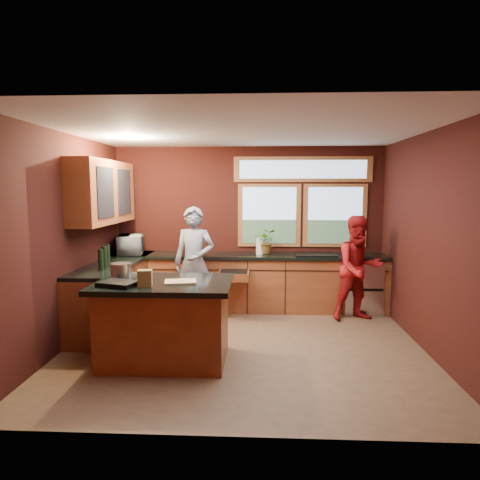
# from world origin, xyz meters

# --- Properties ---
(floor) EXTENTS (4.50, 4.50, 0.00)m
(floor) POSITION_xyz_m (0.00, 0.00, 0.00)
(floor) COLOR brown
(floor) RESTS_ON ground
(room_shell) EXTENTS (4.52, 4.02, 2.71)m
(room_shell) POSITION_xyz_m (-0.60, 0.32, 1.80)
(room_shell) COLOR black
(room_shell) RESTS_ON ground
(back_counter) EXTENTS (4.50, 0.64, 0.93)m
(back_counter) POSITION_xyz_m (0.20, 1.70, 0.46)
(back_counter) COLOR #612C17
(back_counter) RESTS_ON floor
(left_counter) EXTENTS (0.64, 2.30, 0.93)m
(left_counter) POSITION_xyz_m (-1.95, 0.85, 0.47)
(left_counter) COLOR #612C17
(left_counter) RESTS_ON floor
(island) EXTENTS (1.55, 1.05, 0.95)m
(island) POSITION_xyz_m (-0.90, -0.49, 0.48)
(island) COLOR #612C17
(island) RESTS_ON floor
(person_grey) EXTENTS (0.68, 0.50, 1.73)m
(person_grey) POSITION_xyz_m (-0.81, 1.17, 0.87)
(person_grey) COLOR slate
(person_grey) RESTS_ON floor
(person_red) EXTENTS (0.91, 0.78, 1.60)m
(person_red) POSITION_xyz_m (1.70, 1.21, 0.80)
(person_red) COLOR #9E1213
(person_red) RESTS_ON floor
(microwave) EXTENTS (0.51, 0.65, 0.32)m
(microwave) POSITION_xyz_m (-1.92, 1.59, 1.09)
(microwave) COLOR #999999
(microwave) RESTS_ON left_counter
(potted_plant) EXTENTS (0.37, 0.32, 0.41)m
(potted_plant) POSITION_xyz_m (0.29, 1.75, 1.14)
(potted_plant) COLOR #999999
(potted_plant) RESTS_ON back_counter
(paper_towel) EXTENTS (0.12, 0.12, 0.28)m
(paper_towel) POSITION_xyz_m (0.19, 1.70, 1.07)
(paper_towel) COLOR silver
(paper_towel) RESTS_ON back_counter
(cutting_board) EXTENTS (0.39, 0.31, 0.02)m
(cutting_board) POSITION_xyz_m (-0.70, -0.54, 0.95)
(cutting_board) COLOR tan
(cutting_board) RESTS_ON island
(stock_pot) EXTENTS (0.24, 0.24, 0.18)m
(stock_pot) POSITION_xyz_m (-1.45, -0.34, 1.03)
(stock_pot) COLOR #B8B7BC
(stock_pot) RESTS_ON island
(paper_bag) EXTENTS (0.17, 0.14, 0.18)m
(paper_bag) POSITION_xyz_m (-1.05, -0.74, 1.03)
(paper_bag) COLOR brown
(paper_bag) RESTS_ON island
(black_tray) EXTENTS (0.46, 0.38, 0.05)m
(black_tray) POSITION_xyz_m (-1.35, -0.74, 0.97)
(black_tray) COLOR black
(black_tray) RESTS_ON island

